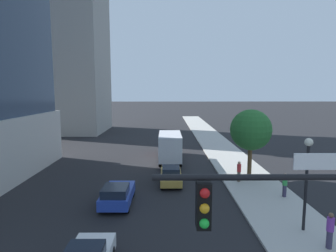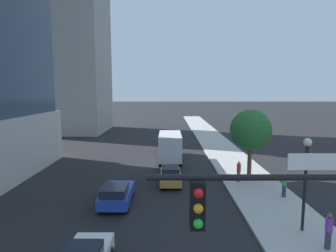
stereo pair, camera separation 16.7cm
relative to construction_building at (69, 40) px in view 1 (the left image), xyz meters
name	(u,v)px [view 1 (the left image)]	position (x,y,z in m)	size (l,w,h in m)	color
sidewalk	(250,180)	(25.47, -30.18, -17.12)	(4.78, 120.00, 0.15)	#B2AFA8
construction_building	(69,40)	(0.00, 0.00, 0.00)	(13.90, 14.30, 40.63)	#9E9B93
traffic_light_pole	(315,239)	(21.55, -47.63, -12.71)	(5.67, 0.48, 6.29)	black
street_lamp	(307,170)	(25.80, -39.00, -13.62)	(0.44, 0.44, 5.15)	black
street_tree	(251,130)	(25.50, -29.85, -12.77)	(3.53, 3.53, 6.07)	brown
car_blue	(117,194)	(14.87, -35.26, -16.42)	(1.94, 4.06, 1.56)	#233D9E
car_gold	(171,175)	(18.61, -30.73, -16.50)	(1.74, 4.13, 1.42)	#AD8938
box_truck	(170,145)	(18.61, -23.26, -15.39)	(2.37, 7.86, 3.22)	#B21E1E
pedestrian_green_shirt	(285,185)	(26.80, -34.13, -16.16)	(0.34, 0.34, 1.73)	#38334C
pedestrian_red_shirt	(239,171)	(24.36, -30.73, -16.15)	(0.34, 0.34, 1.74)	brown
pedestrian_purple_shirt	(330,230)	(26.16, -40.80, -16.11)	(0.34, 0.34, 1.81)	#38334C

